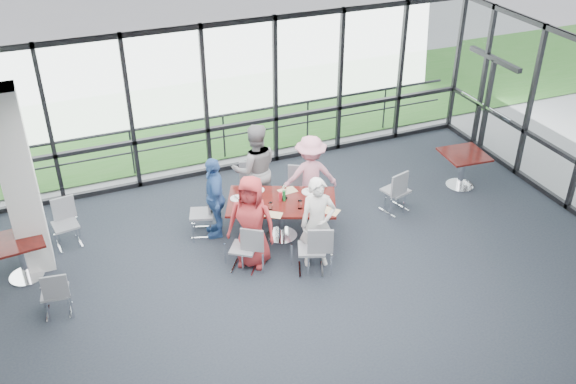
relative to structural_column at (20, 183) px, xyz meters
name	(u,v)px	position (x,y,z in m)	size (l,w,h in m)	color
floor	(304,322)	(3.60, -3.00, -1.61)	(12.00, 10.00, 0.02)	#1E232E
ceiling	(307,130)	(3.60, -3.00, 1.60)	(12.00, 10.00, 0.04)	white
curtain_wall_back	(206,103)	(3.60, 2.00, 0.00)	(12.00, 0.10, 3.20)	white
exit_door	(487,106)	(9.60, 0.75, -0.55)	(0.12, 1.60, 2.10)	black
structural_column	(20,183)	(0.00, 0.00, 0.00)	(0.50, 0.50, 3.20)	white
apron	(159,91)	(3.60, 7.00, -1.62)	(80.00, 70.00, 0.02)	gray
grass_strip	(177,118)	(3.60, 5.00, -1.59)	(80.00, 5.00, 0.01)	#23611B
guard_rail	(201,140)	(3.60, 2.60, -1.10)	(0.06, 0.06, 12.00)	#2D2D33
main_table	(282,207)	(4.13, -0.77, -0.98)	(2.15, 1.71, 0.75)	#39100E
side_table_left	(19,247)	(-0.22, -0.27, -0.99)	(0.83, 0.83, 0.75)	#39100E
side_table_right	(464,159)	(8.17, -0.49, -0.97)	(0.90, 0.90, 0.75)	#39100E
diner_near_left	(251,222)	(3.38, -1.31, -0.77)	(0.81, 0.53, 1.65)	#AD2D2F
diner_near_right	(318,223)	(4.38, -1.74, -0.79)	(0.59, 0.43, 1.63)	silver
diner_far_left	(255,169)	(3.99, 0.21, -0.70)	(0.88, 0.54, 1.81)	gray
diner_far_right	(310,176)	(4.92, -0.22, -0.80)	(1.03, 0.53, 1.59)	pink
diner_end	(215,197)	(3.07, -0.23, -0.83)	(0.90, 0.49, 1.54)	#355FA2
chair_main_nl	(243,248)	(3.19, -1.41, -1.18)	(0.41, 0.41, 0.83)	gray
chair_main_nr	(311,249)	(4.21, -1.90, -1.15)	(0.44, 0.44, 0.89)	gray
chair_main_fl	(256,187)	(4.05, 0.34, -1.16)	(0.43, 0.43, 0.89)	gray
chair_main_fr	(307,190)	(4.90, -0.12, -1.16)	(0.43, 0.43, 0.88)	gray
chair_main_end	(201,214)	(2.83, -0.13, -1.18)	(0.41, 0.41, 0.84)	gray
chair_spare_la	(55,292)	(0.20, -1.38, -1.20)	(0.40, 0.40, 0.81)	gray
chair_spare_lb	(65,225)	(0.53, 0.41, -1.17)	(0.42, 0.42, 0.85)	gray
chair_spare_r	(396,191)	(6.45, -0.79, -1.15)	(0.44, 0.44, 0.89)	gray
plate_nl	(254,210)	(3.57, -0.89, -0.84)	(0.25, 0.25, 0.01)	white
plate_nr	(316,210)	(4.56, -1.27, -0.84)	(0.27, 0.27, 0.01)	white
plate_fl	(258,190)	(3.86, -0.27, -0.84)	(0.25, 0.25, 0.01)	white
plate_fr	(309,192)	(4.70, -0.68, -0.84)	(0.28, 0.28, 0.01)	white
plate_end	(237,199)	(3.43, -0.41, -0.84)	(0.25, 0.25, 0.01)	white
tumbler_a	(271,206)	(3.85, -0.95, -0.78)	(0.07, 0.07, 0.13)	white
tumbler_b	(300,205)	(4.33, -1.12, -0.77)	(0.08, 0.08, 0.15)	white
tumbler_c	(284,190)	(4.27, -0.55, -0.77)	(0.08, 0.08, 0.15)	white
tumbler_d	(240,203)	(3.41, -0.66, -0.79)	(0.06, 0.06, 0.13)	white
menu_a	(274,215)	(3.84, -1.14, -0.85)	(0.29, 0.20, 0.00)	silver
menu_b	(330,211)	(4.77, -1.39, -0.85)	(0.33, 0.23, 0.00)	silver
menu_c	(288,191)	(4.36, -0.49, -0.85)	(0.32, 0.22, 0.00)	silver
condiment_caddy	(284,198)	(4.20, -0.71, -0.83)	(0.10, 0.07, 0.04)	black
ketchup_bottle	(280,197)	(4.11, -0.77, -0.76)	(0.06, 0.06, 0.18)	#B21A27
green_bottle	(284,196)	(4.17, -0.78, -0.75)	(0.05, 0.05, 0.20)	#146E2E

